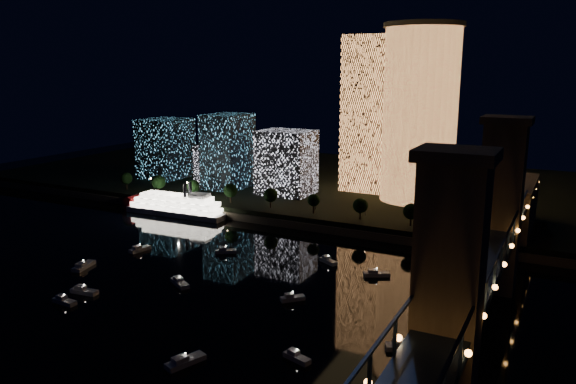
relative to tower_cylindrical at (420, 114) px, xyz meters
name	(u,v)px	position (x,y,z in m)	size (l,w,h in m)	color
ground	(209,311)	(-20.45, -131.41, -43.39)	(520.00, 520.00, 0.00)	black
far_bank	(390,189)	(-20.45, 28.59, -40.89)	(420.00, 160.00, 5.00)	black
seawall	(330,228)	(-20.45, -49.41, -41.89)	(420.00, 6.00, 3.00)	#6B5E4C
tower_cylindrical	(420,114)	(0.00, 0.00, 0.00)	(34.00, 34.00, 76.53)	#ED914B
tower_rectangular	(371,114)	(-26.38, 12.24, -2.07)	(22.83, 22.83, 72.65)	#ED914B
midrise_blocks	(220,155)	(-95.89, -13.16, -23.08)	(100.16, 31.43, 36.02)	white
truss_bridge	(469,292)	(44.55, -127.68, -27.14)	(13.00, 266.00, 50.00)	navy
riverboat	(173,205)	(-92.74, -55.59, -39.47)	(51.12, 12.77, 15.28)	silver
motorboats	(211,290)	(-26.86, -120.85, -42.58)	(113.94, 81.01, 2.78)	silver
esplanade_trees	(276,196)	(-48.04, -43.41, -32.92)	(166.44, 6.94, 8.97)	black
street_lamps	(269,195)	(-54.45, -37.41, -34.37)	(132.70, 0.70, 5.65)	black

